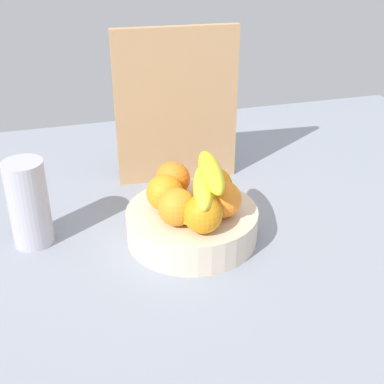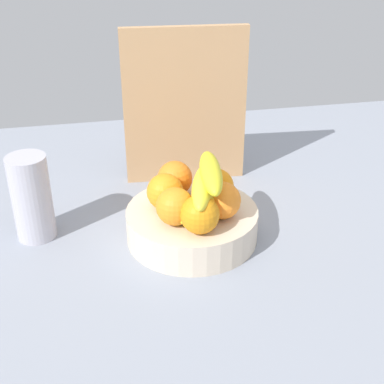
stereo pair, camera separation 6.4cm
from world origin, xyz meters
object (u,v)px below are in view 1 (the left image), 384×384
Objects in this scene: orange_front_right at (177,207)px; banana_bunch at (209,189)px; orange_top_stack at (173,179)px; thermos_tumbler at (29,204)px; orange_center at (203,214)px; orange_back_left at (223,199)px; cutting_board at (177,107)px; orange_front_left at (165,193)px; fruit_bowl at (192,224)px; orange_back_right at (215,186)px.

banana_bunch reaches higher than orange_front_right.
thermos_tumbler is (-28.21, 0.02, -1.28)cm from orange_top_stack.
orange_back_left is at bearing 38.59° from orange_center.
cutting_board is (1.11, 28.29, 6.30)cm from banana_bunch.
orange_front_left is 6.02cm from orange_front_right.
fruit_bowl is 1.48× the size of thermos_tumbler.
banana_bunch reaches higher than orange_center.
orange_back_right is (10.10, 0.06, 0.00)cm from orange_front_left.
fruit_bowl is 3.62× the size of orange_back_left.
banana_bunch reaches higher than orange_back_left.
orange_top_stack is 28.24cm from thermos_tumbler.
orange_center is (4.73, -9.67, 0.00)cm from orange_front_left.
fruit_bowl is 3.62× the size of orange_front_left.
orange_back_right is 1.00× the size of orange_top_stack.
orange_back_right is (9.21, 6.02, 0.00)cm from orange_front_right.
orange_back_left is at bearing -30.35° from banana_bunch.
fruit_bowl is at bearing -22.14° from orange_front_left.
thermos_tumbler reaches higher than banana_bunch.
orange_front_right is at bearing -135.28° from fruit_bowl.
cutting_board is at bearing 29.12° from thermos_tumbler.
thermos_tumbler is at bearing 164.17° from banana_bunch.
fruit_bowl is 3.62× the size of orange_top_stack.
orange_top_stack is 0.20× the size of cutting_board.
orange_front_right is (0.89, -5.96, 0.00)cm from orange_front_left.
banana_bunch reaches higher than fruit_bowl.
fruit_bowl is at bearing 140.51° from banana_bunch.
orange_front_left is 0.41× the size of thermos_tumbler.
fruit_bowl is at bearing -158.46° from orange_back_right.
orange_front_left and orange_top_stack have the same top height.
orange_front_left is 5.86cm from orange_top_stack.
orange_back_left is (9.00, 0.40, 0.00)cm from orange_front_right.
orange_back_left is 1.00× the size of orange_top_stack.
cutting_board is (3.78, 26.08, 14.80)cm from fruit_bowl.
orange_front_right is 1.00× the size of orange_center.
fruit_bowl is 3.62× the size of orange_back_right.
cutting_board reaches higher than orange_back_right.
orange_back_left is 1.00× the size of orange_back_right.
thermos_tumbler is (-32.92, 9.34, -3.02)cm from banana_bunch.
thermos_tumbler is (-25.35, 5.14, -1.28)cm from orange_front_left.
orange_top_stack is at bearing 60.89° from orange_front_left.
orange_back_left is at bearing -92.10° from orange_back_right.
orange_center is (-0.16, -7.68, 6.76)cm from fruit_bowl.
orange_center is 14.91cm from orange_top_stack.
orange_back_left and orange_top_stack have the same top height.
orange_front_right is 0.41× the size of thermos_tumbler.
orange_front_left is 10.10cm from orange_back_right.
orange_front_left is 0.20× the size of cutting_board.
cutting_board is (8.67, 24.09, 8.04)cm from orange_front_left.
orange_center is at bearing -63.92° from orange_front_left.
fruit_bowl is 1.42× the size of banana_bunch.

